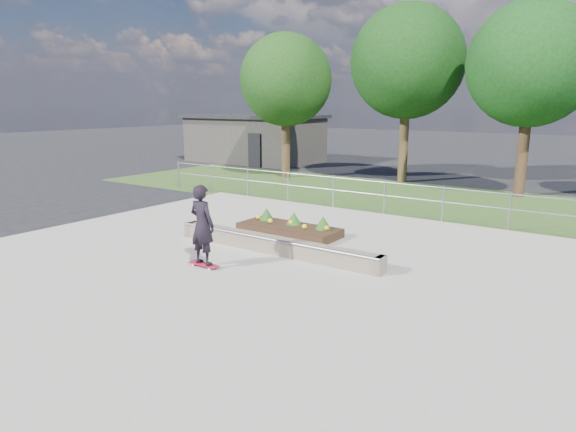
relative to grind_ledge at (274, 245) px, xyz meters
The scene contains 11 objects.
ground 1.67m from the grind_ledge, 78.93° to the right, with size 120.00×120.00×0.00m, color black.
grass_verge 9.39m from the grind_ledge, 88.07° to the left, with size 30.00×8.00×0.02m, color #2E481D.
concrete_slab 1.66m from the grind_ledge, 78.93° to the right, with size 15.00×15.00×0.06m, color gray.
fence 5.91m from the grind_ledge, 86.93° to the left, with size 20.06×0.06×1.20m.
building 21.38m from the grind_ledge, 129.87° to the left, with size 8.40×5.40×3.00m.
tree_far_left 14.48m from the grind_ledge, 124.02° to the left, with size 4.55×4.55×7.15m.
tree_mid_left 14.58m from the grind_ledge, 99.27° to the left, with size 5.25×5.25×8.25m.
tree_mid_right 13.75m from the grind_ledge, 75.01° to the left, with size 4.90×4.90×7.70m.
grind_ledge is the anchor object (origin of this frame).
planter_bed 1.96m from the grind_ledge, 112.97° to the left, with size 3.00×1.20×0.61m.
skateboarder 2.13m from the grind_ledge, 108.64° to the right, with size 0.80×0.46×1.93m.
Camera 1 is at (7.14, -8.40, 3.78)m, focal length 32.00 mm.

